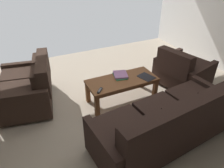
% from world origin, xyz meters
% --- Properties ---
extents(ground_plane, '(5.63, 5.45, 0.01)m').
position_xyz_m(ground_plane, '(0.00, 0.00, -0.00)').
color(ground_plane, tan).
extents(sofa_main, '(2.11, 1.00, 0.88)m').
position_xyz_m(sofa_main, '(-0.19, 0.92, 0.38)').
color(sofa_main, black).
rests_on(sofa_main, ground).
extents(loveseat_near, '(1.05, 1.32, 0.84)m').
position_xyz_m(loveseat_near, '(1.38, -0.87, 0.36)').
color(loveseat_near, black).
rests_on(loveseat_near, ground).
extents(coffee_table, '(1.23, 0.53, 0.44)m').
position_xyz_m(coffee_table, '(-0.12, -0.26, 0.37)').
color(coffee_table, brown).
rests_on(coffee_table, ground).
extents(armchair_side, '(1.05, 1.08, 0.82)m').
position_xyz_m(armchair_side, '(-1.45, -0.22, 0.34)').
color(armchair_side, black).
rests_on(armchair_side, ground).
extents(book_stack, '(0.31, 0.34, 0.04)m').
position_xyz_m(book_stack, '(-0.15, -0.38, 0.46)').
color(book_stack, '#337F51').
rests_on(book_stack, coffee_table).
extents(tv_remote, '(0.14, 0.15, 0.02)m').
position_xyz_m(tv_remote, '(0.37, -0.10, 0.45)').
color(tv_remote, black).
rests_on(tv_remote, coffee_table).
extents(loose_magazine, '(0.29, 0.33, 0.01)m').
position_xyz_m(loose_magazine, '(-0.55, -0.15, 0.44)').
color(loose_magazine, black).
rests_on(loose_magazine, coffee_table).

